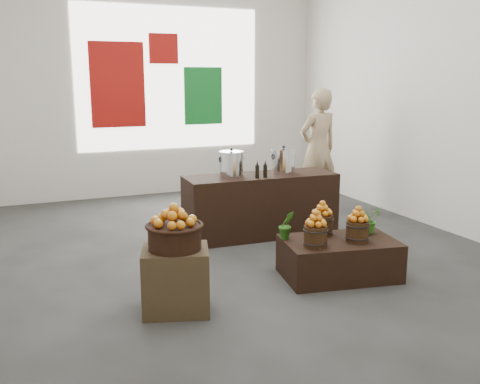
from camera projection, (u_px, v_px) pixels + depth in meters
name	position (u px, v px, depth m)	size (l,w,h in m)	color
ground	(229.00, 250.00, 6.37)	(7.00, 7.00, 0.00)	#3B3B39
back_wall	(152.00, 79.00, 9.10)	(6.00, 0.04, 4.00)	beige
back_opening	(170.00, 79.00, 9.20)	(3.20, 0.02, 2.40)	white
deco_red_left	(118.00, 85.00, 8.87)	(0.90, 0.04, 1.40)	maroon
deco_green_right	(203.00, 96.00, 9.48)	(0.70, 0.04, 1.00)	#106721
deco_red_upper	(163.00, 49.00, 9.05)	(0.50, 0.04, 0.50)	maroon
crate	(176.00, 280.00, 4.68)	(0.57, 0.47, 0.57)	#4A3D22
wicker_basket	(175.00, 237.00, 4.60)	(0.46, 0.46, 0.21)	black
apples_in_basket	(174.00, 215.00, 4.55)	(0.36, 0.36, 0.19)	#9A1204
display_table	(339.00, 258.00, 5.50)	(1.15, 0.71, 0.40)	black
apple_bucket_front_left	(315.00, 236.00, 5.21)	(0.23, 0.23, 0.21)	#38230F
apples_in_bucket_front_left	(316.00, 218.00, 5.17)	(0.17, 0.17, 0.15)	#9A1204
apple_bucket_front_right	(357.00, 231.00, 5.38)	(0.23, 0.23, 0.21)	#38230F
apples_in_bucket_front_right	(358.00, 214.00, 5.34)	(0.17, 0.17, 0.15)	#9A1204
apple_bucket_rear	(322.00, 225.00, 5.61)	(0.23, 0.23, 0.21)	#38230F
apples_in_bucket_rear	(322.00, 208.00, 5.57)	(0.17, 0.17, 0.15)	#9A1204
herb_garnish_right	(368.00, 219.00, 5.69)	(0.26, 0.23, 0.29)	#256014
herb_garnish_left	(286.00, 225.00, 5.47)	(0.16, 0.13, 0.29)	#256014
counter	(261.00, 205.00, 6.91)	(1.96, 0.62, 0.80)	black
stock_pot_left	(231.00, 165.00, 6.66)	(0.30, 0.30, 0.30)	silver
stock_pot_center	(283.00, 162.00, 6.90)	(0.30, 0.30, 0.30)	silver
oil_cruets	(267.00, 169.00, 6.63)	(0.14, 0.05, 0.22)	black
shopper	(318.00, 149.00, 8.35)	(0.68, 0.45, 1.86)	#9D8460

